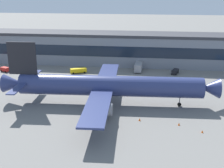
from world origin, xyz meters
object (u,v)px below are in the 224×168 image
Objects in this scene: follow_me_car at (175,71)px; airliner at (107,86)px; traffic_cone_2 at (140,119)px; fuel_truck at (139,67)px; baggage_tug at (5,69)px; belt_loader at (78,70)px; traffic_cone_1 at (179,124)px; traffic_cone_0 at (202,131)px.

airliner is at bearing -122.01° from follow_me_car.
traffic_cone_2 is at bearing -45.98° from airliner.
airliner is 7.41× the size of fuel_truck.
baggage_tug is 30.18m from belt_loader.
fuel_truck is (54.03, 7.71, 0.80)m from baggage_tug.
traffic_cone_1 is at bearing -30.60° from airliner.
traffic_cone_1 is at bearing -8.18° from traffic_cone_2.
follow_me_car reaches higher than traffic_cone_1.
follow_me_car is (68.58, 5.33, 0.00)m from baggage_tug.
fuel_truck reaches higher than follow_me_car.
baggage_tug is at bearing -176.75° from belt_loader.
baggage_tug is 0.62× the size of belt_loader.
airliner is 13.19× the size of follow_me_car.
follow_me_car is 47.09m from traffic_cone_1.
traffic_cone_1 is at bearing -32.10° from baggage_tug.
traffic_cone_0 is 0.91× the size of traffic_cone_1.
airliner is 23.79m from traffic_cone_1.
belt_loader reaches higher than traffic_cone_0.
airliner is 99.76× the size of traffic_cone_0.
follow_me_car is at bearing 5.37° from belt_loader.
traffic_cone_2 is at bearing -35.45° from baggage_tug.
belt_loader is 56.65m from traffic_cone_1.
traffic_cone_1 is 10.03m from traffic_cone_2.
traffic_cone_1 is 1.00× the size of traffic_cone_2.
airliner is 38.55m from fuel_truck.
belt_loader is at bearing 3.25° from baggage_tug.
traffic_cone_2 is (2.55, -47.99, -1.53)m from fuel_truck.
traffic_cone_0 is at bearing -32.16° from baggage_tug.
traffic_cone_1 is (66.50, -41.71, -0.74)m from baggage_tug.
belt_loader is 38.61m from follow_me_car.
airliner is 90.36× the size of traffic_cone_1.
belt_loader reaches higher than follow_me_car.
traffic_cone_1 reaches higher than traffic_cone_0.
airliner is 15.39m from traffic_cone_2.
traffic_cone_2 reaches higher than traffic_cone_1.
follow_me_car is 47.17m from traffic_cone_2.
traffic_cone_0 is at bearing -71.50° from fuel_truck.
baggage_tug is at bearing 147.28° from airliner.
airliner reaches higher than belt_loader.
fuel_truck reaches higher than traffic_cone_0.
fuel_truck is 12.19× the size of traffic_cone_1.
fuel_truck is 13.46× the size of traffic_cone_0.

